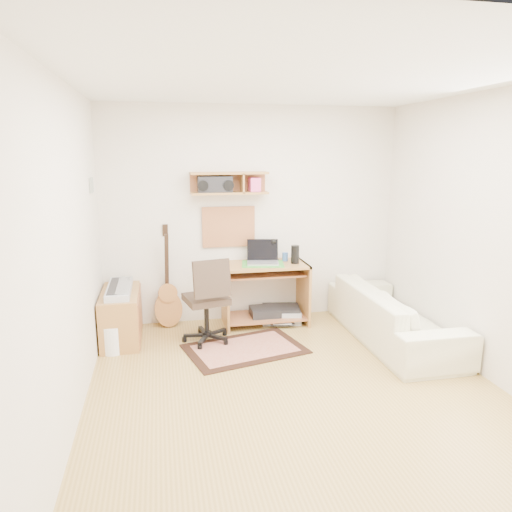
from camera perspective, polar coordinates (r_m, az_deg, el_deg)
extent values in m
cube|color=#AF8C49|center=(4.39, 4.83, -15.79)|extent=(3.60, 4.00, 0.01)
cube|color=white|center=(3.91, 5.56, 20.24)|extent=(3.60, 4.00, 0.01)
cube|color=silver|center=(5.87, -0.42, 4.88)|extent=(3.60, 0.01, 2.60)
cube|color=silver|center=(3.85, -21.52, 0.03)|extent=(0.01, 4.00, 2.60)
cube|color=silver|center=(4.78, 26.38, 1.87)|extent=(0.01, 4.00, 2.60)
cube|color=#AB773C|center=(5.66, -3.19, 8.65)|extent=(0.90, 0.25, 0.26)
cube|color=tan|center=(5.82, -3.28, 3.50)|extent=(0.64, 0.03, 0.49)
cube|color=#4C8CBF|center=(5.27, -18.96, 7.95)|extent=(0.02, 0.20, 0.15)
cylinder|color=black|center=(5.74, 4.66, 0.19)|extent=(0.10, 0.10, 0.22)
cylinder|color=#3760A7|center=(5.87, 3.48, -0.09)|extent=(0.07, 0.07, 0.10)
cube|color=black|center=(5.63, -4.90, 8.40)|extent=(0.39, 0.18, 0.20)
cube|color=tan|center=(5.20, -1.33, -10.94)|extent=(1.36, 1.07, 0.02)
cube|color=#AB773C|center=(5.58, -15.73, -6.84)|extent=(0.40, 0.90, 0.55)
cube|color=#B2B5BA|center=(5.49, -15.91, -3.78)|extent=(0.25, 0.80, 0.07)
cylinder|color=white|center=(5.30, -16.67, -9.40)|extent=(0.26, 0.26, 0.29)
cube|color=#A5A8AA|center=(5.99, 2.97, -6.96)|extent=(0.52, 0.44, 0.18)
imported|color=beige|center=(5.54, 16.01, -5.70)|extent=(0.59, 2.01, 0.79)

